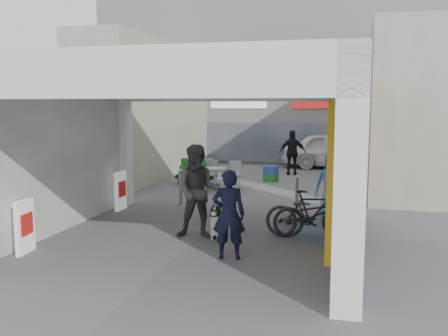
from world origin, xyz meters
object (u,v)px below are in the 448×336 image
(border_collie, at_px, (217,224))
(bicycle_front, at_px, (313,214))
(white_van, at_px, (336,150))
(man_elderly, at_px, (332,185))
(bicycle_rear, at_px, (313,214))
(produce_stand, at_px, (196,174))
(man_crates, at_px, (293,153))
(man_with_dog, at_px, (229,214))
(cafe_set, at_px, (214,180))
(man_back_turned, at_px, (198,191))

(border_collie, distance_m, bicycle_front, 1.96)
(border_collie, height_order, white_van, white_van)
(man_elderly, bearing_deg, bicycle_rear, -100.17)
(produce_stand, height_order, man_elderly, man_elderly)
(bicycle_rear, xyz_separation_m, white_van, (0.12, 11.76, 0.28))
(border_collie, distance_m, bicycle_rear, 1.99)
(produce_stand, relative_size, man_crates, 0.76)
(man_crates, bearing_deg, bicycle_rear, 90.36)
(man_with_dog, distance_m, bicycle_front, 2.16)
(cafe_set, xyz_separation_m, man_elderly, (3.81, -3.27, 0.50))
(man_back_turned, xyz_separation_m, bicycle_front, (2.29, 0.42, -0.45))
(man_with_dog, xyz_separation_m, white_van, (1.47, 13.56, -0.03))
(border_collie, xyz_separation_m, man_with_dog, (0.56, -1.26, 0.51))
(produce_stand, relative_size, bicycle_front, 0.68)
(man_back_turned, relative_size, bicycle_front, 0.99)
(cafe_set, bearing_deg, man_elderly, -40.58)
(cafe_set, xyz_separation_m, man_crates, (2.06, 4.03, 0.55))
(cafe_set, relative_size, man_elderly, 0.92)
(produce_stand, bearing_deg, man_with_dog, -48.81)
(white_van, bearing_deg, man_back_turned, 165.53)
(man_elderly, height_order, bicycle_front, man_elderly)
(man_elderly, bearing_deg, border_collie, -133.95)
(produce_stand, distance_m, man_with_dog, 8.45)
(cafe_set, bearing_deg, white_van, 61.51)
(cafe_set, height_order, man_elderly, man_elderly)
(bicycle_rear, bearing_deg, produce_stand, 22.71)
(man_with_dog, bearing_deg, man_crates, -100.30)
(bicycle_front, bearing_deg, produce_stand, 40.64)
(cafe_set, distance_m, man_with_dog, 7.22)
(cafe_set, bearing_deg, bicycle_front, -55.96)
(man_with_dog, xyz_separation_m, man_crates, (-0.10, 10.90, 0.07))
(bicycle_rear, bearing_deg, border_collie, 92.69)
(cafe_set, height_order, bicycle_rear, bicycle_rear)
(bicycle_front, relative_size, white_van, 0.43)
(cafe_set, height_order, man_with_dog, man_with_dog)
(border_collie, relative_size, man_crates, 0.42)
(man_elderly, relative_size, bicycle_front, 0.84)
(man_back_turned, height_order, bicycle_rear, man_back_turned)
(cafe_set, relative_size, bicycle_front, 0.77)
(bicycle_rear, bearing_deg, man_with_dog, 130.02)
(border_collie, bearing_deg, bicycle_front, -10.15)
(bicycle_rear, bearing_deg, man_crates, -4.20)
(produce_stand, distance_m, white_van, 7.28)
(man_back_turned, bearing_deg, cafe_set, 91.96)
(produce_stand, height_order, white_van, white_van)
(man_elderly, distance_m, white_van, 9.96)
(bicycle_rear, bearing_deg, man_elderly, -22.71)
(cafe_set, relative_size, man_crates, 0.86)
(produce_stand, xyz_separation_m, white_van, (4.51, 5.70, 0.43))
(bicycle_front, bearing_deg, man_back_turned, 105.65)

